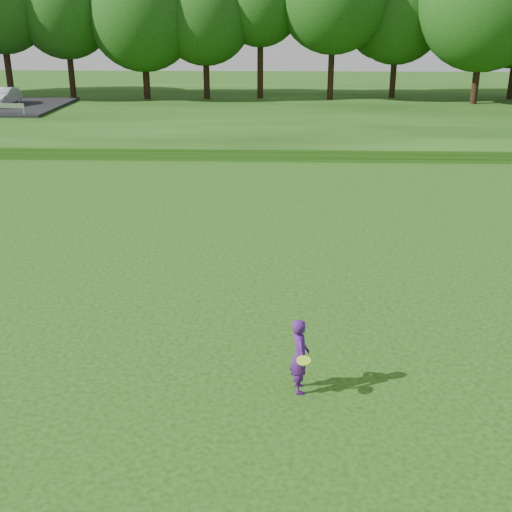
{
  "coord_description": "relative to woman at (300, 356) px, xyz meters",
  "views": [
    {
      "loc": [
        3.46,
        -12.42,
        7.05
      ],
      "look_at": [
        2.9,
        2.53,
        1.3
      ],
      "focal_mm": 45.0,
      "sensor_mm": 36.0,
      "label": 1
    }
  ],
  "objects": [
    {
      "name": "ground",
      "position": [
        -3.91,
        1.47,
        -0.77
      ],
      "size": [
        140.0,
        140.0,
        0.0
      ],
      "primitive_type": "plane",
      "color": "#183B0B",
      "rests_on": "ground"
    },
    {
      "name": "berm",
      "position": [
        -3.91,
        35.47,
        -0.47
      ],
      "size": [
        130.0,
        30.0,
        0.6
      ],
      "primitive_type": "cube",
      "color": "#183B0B",
      "rests_on": "ground"
    },
    {
      "name": "walking_path",
      "position": [
        -3.91,
        21.47,
        -0.75
      ],
      "size": [
        130.0,
        1.6,
        0.04
      ],
      "primitive_type": "cube",
      "color": "gray",
      "rests_on": "ground"
    },
    {
      "name": "woman",
      "position": [
        0.0,
        0.0,
        0.0
      ],
      "size": [
        0.45,
        0.79,
        1.54
      ],
      "color": "#47186D",
      "rests_on": "ground"
    }
  ]
}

